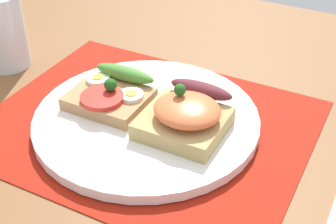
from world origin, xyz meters
TOP-DOWN VIEW (x-y plane):
  - ground_plane at (0.00, 0.00)cm, footprint 120.00×90.00cm
  - placemat at (0.00, 0.00)cm, footprint 39.06×31.52cm
  - plate at (0.00, 0.00)cm, footprint 27.70×27.70cm
  - sandwich_egg_tomato at (-5.30, 0.32)cm, footprint 9.68×9.33cm
  - sandwich_salmon at (5.51, -0.20)cm, footprint 9.51×10.42cm
  - drinking_glass at (-25.96, 4.02)cm, footprint 6.67×6.67cm

SIDE VIEW (x-z plane):
  - ground_plane at x=0.00cm, z-range -3.20..0.00cm
  - placemat at x=0.00cm, z-range 0.00..0.30cm
  - plate at x=0.00cm, z-range 0.30..1.58cm
  - sandwich_egg_tomato at x=-5.30cm, z-range 0.99..4.81cm
  - sandwich_salmon at x=5.51cm, z-range 0.77..6.52cm
  - drinking_glass at x=-25.96cm, z-range 0.00..10.94cm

